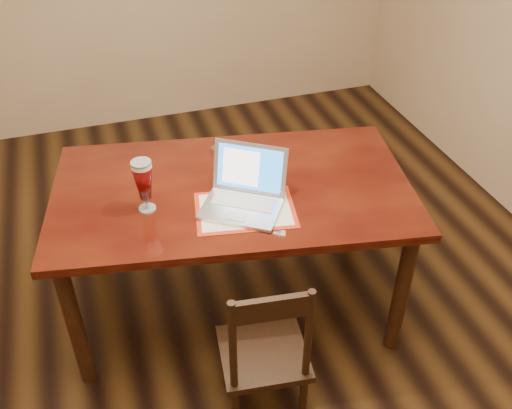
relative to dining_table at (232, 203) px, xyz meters
name	(u,v)px	position (x,y,z in m)	size (l,w,h in m)	color
ground	(214,319)	(-0.15, -0.08, -0.74)	(5.00, 5.00, 0.00)	black
room_shell	(193,8)	(-0.15, -0.08, 1.02)	(4.51, 5.01, 2.71)	tan
dining_table	(232,203)	(0.00, 0.00, 0.00)	(1.93, 1.30, 1.10)	#4F180A
dining_chair	(265,355)	(-0.06, -0.72, -0.31)	(0.43, 0.41, 0.91)	black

